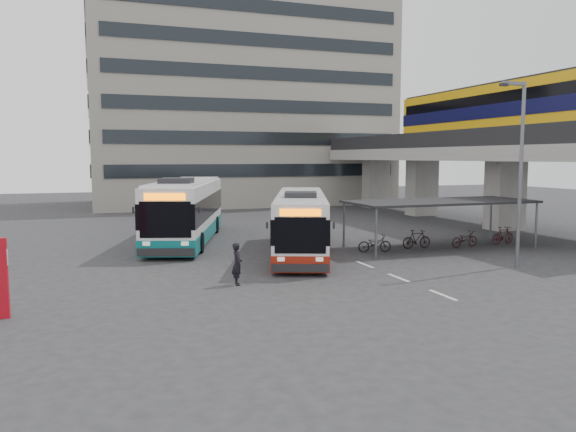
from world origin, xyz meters
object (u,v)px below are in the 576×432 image
object	(u,v)px
lamp_post	(519,163)
bus_main	(301,224)
pedestrian	(237,264)
bus_teal	(187,211)

from	to	relation	value
lamp_post	bus_main	bearing A→B (deg)	136.72
bus_main	pedestrian	bearing A→B (deg)	-108.81
bus_teal	lamp_post	bearing A→B (deg)	-27.03
bus_teal	lamp_post	world-z (taller)	lamp_post
bus_teal	lamp_post	distance (m)	17.86
bus_teal	pedestrian	xyz separation A→B (m)	(-0.02, -11.84, -0.94)
bus_main	pedestrian	size ratio (longest dim) A/B	6.92
bus_main	pedestrian	world-z (taller)	bus_main
bus_teal	pedestrian	world-z (taller)	bus_teal
pedestrian	lamp_post	size ratio (longest dim) A/B	0.20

